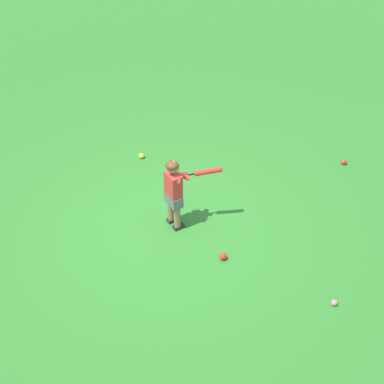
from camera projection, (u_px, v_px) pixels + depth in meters
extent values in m
plane|color=#2D7528|center=(166.00, 225.00, 7.44)|extent=(40.00, 40.00, 0.00)
cube|color=#232328|center=(173.00, 220.00, 7.49)|extent=(0.10, 0.16, 0.05)
cylinder|color=#996B4C|center=(171.00, 210.00, 7.36)|extent=(0.09, 0.09, 0.34)
cube|color=#232328|center=(179.00, 227.00, 7.37)|extent=(0.10, 0.16, 0.05)
cylinder|color=#996B4C|center=(177.00, 217.00, 7.25)|extent=(0.09, 0.09, 0.34)
cube|color=slate|center=(174.00, 199.00, 7.15)|extent=(0.28, 0.17, 0.16)
cube|color=red|center=(173.00, 185.00, 7.00)|extent=(0.26, 0.17, 0.34)
sphere|color=#996B4C|center=(173.00, 167.00, 6.82)|extent=(0.17, 0.17, 0.17)
ellipsoid|color=#563819|center=(172.00, 165.00, 6.80)|extent=(0.18, 0.18, 0.11)
sphere|color=red|center=(182.00, 176.00, 7.00)|extent=(0.04, 0.04, 0.04)
cylinder|color=black|center=(189.00, 175.00, 7.00)|extent=(0.09, 0.14, 0.05)
cylinder|color=red|center=(207.00, 172.00, 6.99)|extent=(0.23, 0.33, 0.11)
sphere|color=red|center=(220.00, 170.00, 6.99)|extent=(0.07, 0.07, 0.07)
cylinder|color=red|center=(179.00, 174.00, 7.00)|extent=(0.27, 0.25, 0.14)
cylinder|color=red|center=(181.00, 177.00, 6.95)|extent=(0.25, 0.28, 0.14)
sphere|color=yellow|center=(141.00, 156.00, 8.69)|extent=(0.09, 0.09, 0.09)
sphere|color=red|center=(223.00, 256.00, 6.89)|extent=(0.10, 0.10, 0.10)
sphere|color=pink|center=(334.00, 303.00, 6.30)|extent=(0.08, 0.08, 0.08)
sphere|color=red|center=(344.00, 162.00, 8.56)|extent=(0.09, 0.09, 0.09)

